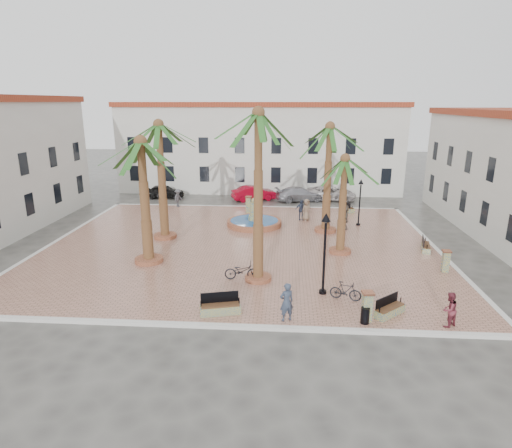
% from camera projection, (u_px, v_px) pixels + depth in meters
% --- Properties ---
extents(ground, '(120.00, 120.00, 0.00)m').
position_uv_depth(ground, '(241.00, 246.00, 29.25)').
color(ground, '#56544F').
rests_on(ground, ground).
extents(plaza, '(26.00, 22.00, 0.15)m').
position_uv_depth(plaza, '(241.00, 245.00, 29.23)').
color(plaza, tan).
rests_on(plaza, ground).
extents(kerb_n, '(26.30, 0.30, 0.16)m').
position_uv_depth(kerb_n, '(254.00, 207.00, 39.78)').
color(kerb_n, silver).
rests_on(kerb_n, ground).
extents(kerb_s, '(26.30, 0.30, 0.16)m').
position_uv_depth(kerb_s, '(215.00, 326.00, 18.68)').
color(kerb_s, silver).
rests_on(kerb_s, ground).
extents(kerb_e, '(0.30, 22.30, 0.16)m').
position_uv_depth(kerb_e, '(436.00, 250.00, 28.33)').
color(kerb_e, silver).
rests_on(kerb_e, ground).
extents(kerb_w, '(0.30, 22.30, 0.16)m').
position_uv_depth(kerb_w, '(58.00, 241.00, 30.13)').
color(kerb_w, silver).
rests_on(kerb_w, ground).
extents(building_north, '(30.40, 7.40, 9.50)m').
position_uv_depth(building_north, '(260.00, 147.00, 47.11)').
color(building_north, silver).
rests_on(building_north, ground).
extents(fountain, '(4.27, 4.27, 2.21)m').
position_uv_depth(fountain, '(254.00, 222.00, 33.59)').
color(fountain, '#A85D3E').
rests_on(fountain, plaza).
extents(palm_nw, '(5.26, 5.26, 8.29)m').
position_uv_depth(palm_nw, '(159.00, 138.00, 28.71)').
color(palm_nw, '#A85D3E').
rests_on(palm_nw, plaza).
extents(palm_sw, '(5.53, 5.53, 7.59)m').
position_uv_depth(palm_sw, '(142.00, 157.00, 24.26)').
color(palm_sw, '#A85D3E').
rests_on(palm_sw, plaza).
extents(palm_s, '(4.75, 4.75, 9.18)m').
position_uv_depth(palm_s, '(258.00, 131.00, 21.18)').
color(palm_s, '#A85D3E').
rests_on(palm_s, plaza).
extents(palm_e, '(4.60, 4.60, 6.36)m').
position_uv_depth(palm_e, '(345.00, 171.00, 26.17)').
color(palm_e, '#A85D3E').
rests_on(palm_e, plaza).
extents(palm_ne, '(5.24, 5.24, 8.06)m').
position_uv_depth(palm_ne, '(329.00, 139.00, 30.27)').
color(palm_ne, '#A85D3E').
rests_on(palm_ne, plaza).
extents(bench_s, '(1.93, 1.00, 0.98)m').
position_uv_depth(bench_s, '(220.00, 308.00, 19.57)').
color(bench_s, gray).
rests_on(bench_s, plaza).
extents(bench_se, '(1.58, 1.48, 0.88)m').
position_uv_depth(bench_se, '(390.00, 310.00, 19.44)').
color(bench_se, gray).
rests_on(bench_se, plaza).
extents(bench_e, '(0.85, 1.70, 0.86)m').
position_uv_depth(bench_e, '(426.00, 247.00, 27.91)').
color(bench_e, gray).
rests_on(bench_e, plaza).
extents(bench_ne, '(1.18, 1.73, 0.88)m').
position_uv_depth(bench_ne, '(347.00, 208.00, 37.93)').
color(bench_ne, gray).
rests_on(bench_ne, plaza).
extents(lamppost_s, '(0.46, 0.46, 4.22)m').
position_uv_depth(lamppost_s, '(325.00, 240.00, 20.92)').
color(lamppost_s, black).
rests_on(lamppost_s, plaza).
extents(lamppost_e, '(0.40, 0.40, 3.66)m').
position_uv_depth(lamppost_e, '(360.00, 194.00, 33.00)').
color(lamppost_e, black).
rests_on(lamppost_e, plaza).
extents(bollard_se, '(0.55, 0.55, 1.40)m').
position_uv_depth(bollard_se, '(367.00, 306.00, 18.79)').
color(bollard_se, gray).
rests_on(bollard_se, plaza).
extents(bollard_n, '(0.58, 0.58, 1.44)m').
position_uv_depth(bollard_n, '(249.00, 204.00, 37.36)').
color(bollard_n, gray).
rests_on(bollard_n, plaza).
extents(bollard_e, '(0.48, 0.48, 1.28)m').
position_uv_depth(bollard_e, '(446.00, 261.00, 24.30)').
color(bollard_e, gray).
rests_on(bollard_e, plaza).
extents(litter_bin, '(0.38, 0.38, 0.74)m').
position_uv_depth(litter_bin, '(365.00, 315.00, 18.68)').
color(litter_bin, black).
rests_on(litter_bin, plaza).
extents(cyclist_a, '(0.77, 0.66, 1.79)m').
position_uv_depth(cyclist_a, '(287.00, 302.00, 18.78)').
color(cyclist_a, '#343E52').
rests_on(cyclist_a, plaza).
extents(bicycle_a, '(1.91, 0.81, 0.98)m').
position_uv_depth(bicycle_a, '(242.00, 271.00, 23.31)').
color(bicycle_a, black).
rests_on(bicycle_a, plaza).
extents(cyclist_b, '(0.97, 0.92, 1.58)m').
position_uv_depth(cyclist_b, '(449.00, 310.00, 18.32)').
color(cyclist_b, maroon).
rests_on(cyclist_b, plaza).
extents(bicycle_b, '(1.62, 0.90, 0.94)m').
position_uv_depth(bicycle_b, '(346.00, 291.00, 20.87)').
color(bicycle_b, black).
rests_on(bicycle_b, plaza).
extents(pedestrian_fountain_a, '(1.03, 0.94, 1.78)m').
position_uv_depth(pedestrian_fountain_a, '(306.00, 210.00, 34.84)').
color(pedestrian_fountain_a, '#7C6550').
rests_on(pedestrian_fountain_a, plaza).
extents(pedestrian_fountain_b, '(1.03, 0.56, 1.67)m').
position_uv_depth(pedestrian_fountain_b, '(301.00, 210.00, 35.01)').
color(pedestrian_fountain_b, '#2F3950').
rests_on(pedestrian_fountain_b, plaza).
extents(pedestrian_north, '(0.95, 1.22, 1.66)m').
position_uv_depth(pedestrian_north, '(178.00, 198.00, 39.43)').
color(pedestrian_north, '#4C4B50').
rests_on(pedestrian_north, plaza).
extents(pedestrian_east, '(0.79, 1.81, 1.89)m').
position_uv_depth(pedestrian_east, '(345.00, 217.00, 32.49)').
color(pedestrian_east, '#63574D').
rests_on(pedestrian_east, plaza).
extents(car_black, '(4.06, 1.74, 1.37)m').
position_uv_depth(car_black, '(164.00, 192.00, 43.67)').
color(car_black, black).
rests_on(car_black, ground).
extents(car_red, '(4.69, 3.03, 1.46)m').
position_uv_depth(car_red, '(254.00, 193.00, 42.65)').
color(car_red, maroon).
rests_on(car_red, ground).
extents(car_silver, '(5.17, 3.13, 1.40)m').
position_uv_depth(car_silver, '(300.00, 194.00, 42.37)').
color(car_silver, '#A2A1A9').
rests_on(car_silver, ground).
extents(car_white, '(5.33, 3.08, 1.40)m').
position_uv_depth(car_white, '(331.00, 193.00, 42.80)').
color(car_white, beige).
rests_on(car_white, ground).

